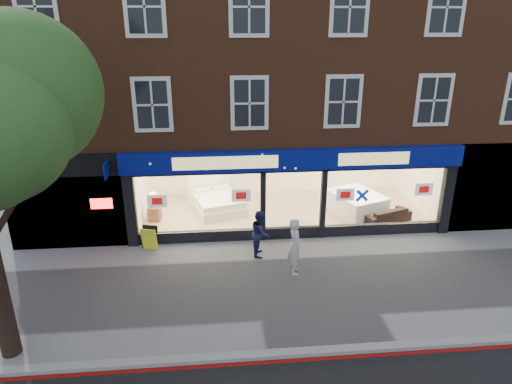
{
  "coord_description": "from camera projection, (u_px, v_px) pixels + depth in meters",
  "views": [
    {
      "loc": [
        -2.62,
        -11.29,
        7.32
      ],
      "look_at": [
        -1.34,
        2.5,
        2.0
      ],
      "focal_mm": 32.0,
      "sensor_mm": 36.0,
      "label": 1
    }
  ],
  "objects": [
    {
      "name": "bedside_table",
      "position": [
        155.0,
        214.0,
        17.24
      ],
      "size": [
        0.5,
        0.5,
        0.55
      ],
      "primitive_type": "cube",
      "rotation": [
        0.0,
        0.0,
        -0.12
      ],
      "color": "brown",
      "rests_on": "showroom_floor"
    },
    {
      "name": "sofa",
      "position": [
        386.0,
        215.0,
        17.15
      ],
      "size": [
        2.01,
        1.32,
        0.55
      ],
      "primitive_type": "imported",
      "rotation": [
        0.0,
        0.0,
        3.48
      ],
      "color": "black",
      "rests_on": "showroom_floor"
    },
    {
      "name": "building",
      "position": [
        280.0,
        35.0,
        17.39
      ],
      "size": [
        19.0,
        8.26,
        10.3
      ],
      "color": "brown",
      "rests_on": "ground"
    },
    {
      "name": "pedestrian_blue",
      "position": [
        260.0,
        233.0,
        14.78
      ],
      "size": [
        0.69,
        0.83,
        1.55
      ],
      "primitive_type": "imported",
      "rotation": [
        0.0,
        0.0,
        1.43
      ],
      "color": "#181E45",
      "rests_on": "ground"
    },
    {
      "name": "display_bed",
      "position": [
        217.0,
        201.0,
        18.18
      ],
      "size": [
        2.36,
        2.62,
        1.24
      ],
      "rotation": [
        0.0,
        0.0,
        0.3
      ],
      "color": "white",
      "rests_on": "showroom_floor"
    },
    {
      "name": "ground",
      "position": [
        309.0,
        285.0,
        13.34
      ],
      "size": [
        120.0,
        120.0,
        0.0
      ],
      "primitive_type": "plane",
      "color": "gray",
      "rests_on": "ground"
    },
    {
      "name": "kerb_line",
      "position": [
        337.0,
        358.0,
        10.46
      ],
      "size": [
        60.0,
        0.1,
        0.01
      ],
      "primitive_type": "cube",
      "color": "#8C0A07",
      "rests_on": "ground"
    },
    {
      "name": "a_board",
      "position": [
        150.0,
        238.0,
        15.23
      ],
      "size": [
        0.61,
        0.48,
        0.83
      ],
      "primitive_type": "cube",
      "rotation": [
        0.0,
        0.0,
        -0.28
      ],
      "color": "yellow",
      "rests_on": "ground"
    },
    {
      "name": "showroom_floor",
      "position": [
        283.0,
        212.0,
        18.2
      ],
      "size": [
        11.0,
        4.5,
        0.1
      ],
      "primitive_type": "cube",
      "color": "tan",
      "rests_on": "ground"
    },
    {
      "name": "kerb_stone",
      "position": [
        335.0,
        350.0,
        10.62
      ],
      "size": [
        60.0,
        0.25,
        0.12
      ],
      "primitive_type": "cube",
      "color": "gray",
      "rests_on": "ground"
    },
    {
      "name": "pedestrian_grey",
      "position": [
        295.0,
        246.0,
        13.67
      ],
      "size": [
        0.45,
        0.67,
        1.79
      ],
      "primitive_type": "imported",
      "rotation": [
        0.0,
        0.0,
        1.53
      ],
      "color": "#B7BBBF",
      "rests_on": "ground"
    },
    {
      "name": "mattress_stack",
      "position": [
        356.0,
        203.0,
        17.85
      ],
      "size": [
        2.24,
        2.49,
        0.81
      ],
      "rotation": [
        0.0,
        0.0,
        0.37
      ],
      "color": "white",
      "rests_on": "showroom_floor"
    }
  ]
}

